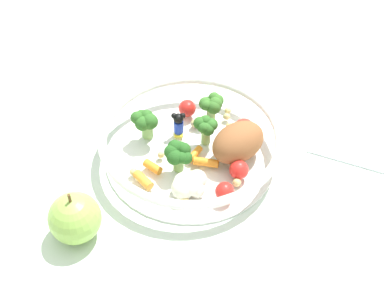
% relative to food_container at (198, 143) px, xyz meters
% --- Properties ---
extents(ground_plane, '(2.40, 2.40, 0.00)m').
position_rel_food_container_xyz_m(ground_plane, '(-0.01, -0.00, -0.03)').
color(ground_plane, silver).
extents(food_container, '(0.25, 0.25, 0.06)m').
position_rel_food_container_xyz_m(food_container, '(0.00, 0.00, 0.00)').
color(food_container, white).
rests_on(food_container, ground_plane).
extents(loose_apple, '(0.06, 0.06, 0.08)m').
position_rel_food_container_xyz_m(loose_apple, '(-0.07, -0.18, 0.00)').
color(loose_apple, '#8CB74C').
rests_on(loose_apple, ground_plane).
extents(folded_napkin, '(0.15, 0.13, 0.01)m').
position_rel_food_container_xyz_m(folded_napkin, '(0.19, 0.15, -0.03)').
color(folded_napkin, white).
rests_on(folded_napkin, ground_plane).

